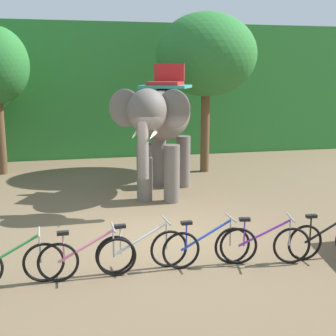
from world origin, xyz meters
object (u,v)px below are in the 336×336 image
bike_pink (87,258)px  bike_black (328,239)px  bike_white (142,250)px  bike_purple (265,244)px  bike_green (13,264)px  bike_blue (207,246)px  tree_center_right (206,55)px  elephant (162,120)px

bike_pink → bike_black: bearing=-1.3°
bike_white → bike_purple: same height
bike_green → bike_black: 5.82m
bike_pink → bike_blue: size_ratio=1.00×
tree_center_right → bike_black: (-0.05, -8.17, -3.72)m
tree_center_right → bike_purple: 9.06m
tree_center_right → elephant: size_ratio=1.34×
bike_green → bike_white: same height
bike_green → bike_white: bearing=3.0°
tree_center_right → bike_white: size_ratio=3.25×
tree_center_right → bike_blue: bearing=-107.0°
bike_green → bike_pink: same height
bike_purple → elephant: bearing=99.3°
bike_blue → bike_purple: size_ratio=1.02×
bike_pink → bike_blue: bearing=1.5°
bike_blue → bike_purple: 1.10m
bike_blue → bike_purple: bearing=-7.2°
bike_pink → bike_purple: bearing=-1.4°
bike_purple → bike_black: (1.31, -0.02, 0.00)m
bike_white → elephant: bearing=73.7°
elephant → bike_white: 5.45m
tree_center_right → bike_blue: 9.16m
bike_pink → tree_center_right: bearing=60.1°
tree_center_right → bike_blue: tree_center_right is taller
elephant → bike_pink: 5.92m
bike_green → bike_purple: bearing=-1.4°
bike_white → bike_black: 3.60m
elephant → bike_green: elephant is taller
bike_pink → bike_blue: (2.18, 0.06, 0.00)m
tree_center_right → bike_black: size_ratio=3.25×
tree_center_right → bike_pink: size_ratio=3.25×
bike_green → bike_pink: bearing=-1.3°
bike_pink → bike_white: (0.98, 0.15, 0.00)m
bike_pink → elephant: bearing=64.5°
bike_green → bike_black: same height
bike_white → bike_blue: 1.20m
bike_blue → bike_white: bearing=175.7°
bike_white → bike_blue: same height
elephant → bike_purple: (0.84, -5.16, -1.82)m
tree_center_right → bike_purple: size_ratio=3.30×
bike_black → bike_pink: bearing=178.7°
bike_green → bike_pink: 1.24m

